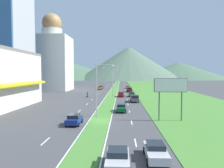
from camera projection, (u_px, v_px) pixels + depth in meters
The scene contains 56 objects.
ground_plane at pixel (100, 121), 34.14m from camera, with size 600.00×600.00×0.00m, color #424244.
grass_median at pixel (114, 91), 94.00m from camera, with size 3.20×240.00×0.06m, color #477F33.
grass_verge_right at pixel (160, 91), 93.04m from camera, with size 24.00×240.00×0.06m, color #477F33.
lane_dash_left_1 at pixel (46, 141), 23.96m from camera, with size 0.16×2.80×0.01m, color silver.
lane_dash_left_2 at pixel (67, 122), 33.49m from camera, with size 0.16×2.80×0.01m, color silver.
lane_dash_left_3 at pixel (79, 111), 43.03m from camera, with size 0.16×2.80×0.01m, color silver.
lane_dash_left_4 at pixel (87, 104), 52.56m from camera, with size 0.16×2.80×0.01m, color silver.
lane_dash_left_5 at pixel (92, 99), 62.09m from camera, with size 0.16×2.80×0.01m, color silver.
lane_dash_left_6 at pixel (96, 96), 71.62m from camera, with size 0.16×2.80×0.01m, color silver.
lane_dash_left_7 at pixel (99, 93), 81.15m from camera, with size 0.16×2.80×0.01m, color silver.
lane_dash_left_8 at pixel (102, 91), 90.69m from camera, with size 0.16×2.80×0.01m, color silver.
lane_dash_left_9 at pixel (104, 89), 100.22m from camera, with size 0.16×2.80×0.01m, color silver.
lane_dash_left_10 at pixel (105, 88), 109.75m from camera, with size 0.16×2.80×0.01m, color silver.
lane_dash_left_11 at pixel (106, 87), 119.28m from camera, with size 0.16×2.80×0.01m, color silver.
lane_dash_left_12 at pixel (108, 86), 128.81m from camera, with size 0.16×2.80×0.01m, color silver.
lane_dash_left_13 at pixel (109, 85), 138.35m from camera, with size 0.16×2.80×0.01m, color silver.
lane_dash_left_14 at pixel (109, 84), 147.88m from camera, with size 0.16×2.80×0.01m, color silver.
lane_dash_left_15 at pixel (110, 84), 157.41m from camera, with size 0.16×2.80×0.01m, color silver.
lane_dash_right_1 at pixel (136, 143), 23.49m from camera, with size 0.16×2.80×0.01m, color silver.
lane_dash_right_2 at pixel (132, 123), 33.02m from camera, with size 0.16×2.80×0.01m, color silver.
lane_dash_right_3 at pixel (129, 111), 42.55m from camera, with size 0.16×2.80×0.01m, color silver.
lane_dash_right_4 at pixel (128, 104), 52.08m from camera, with size 0.16×2.80×0.01m, color silver.
lane_dash_right_5 at pixel (127, 100), 61.62m from camera, with size 0.16×2.80×0.01m, color silver.
lane_dash_right_6 at pixel (126, 96), 71.15m from camera, with size 0.16×2.80×0.01m, color silver.
lane_dash_right_7 at pixel (126, 93), 80.68m from camera, with size 0.16×2.80×0.01m, color silver.
lane_dash_right_8 at pixel (125, 91), 90.21m from camera, with size 0.16×2.80×0.01m, color silver.
lane_dash_right_9 at pixel (125, 90), 99.74m from camera, with size 0.16×2.80×0.01m, color silver.
lane_dash_right_10 at pixel (125, 88), 109.28m from camera, with size 0.16×2.80×0.01m, color silver.
lane_dash_right_11 at pixel (125, 87), 118.81m from camera, with size 0.16×2.80×0.01m, color silver.
lane_dash_right_12 at pixel (124, 86), 128.34m from camera, with size 0.16×2.80×0.01m, color silver.
lane_dash_right_13 at pixel (124, 85), 137.87m from camera, with size 0.16×2.80×0.01m, color silver.
lane_dash_right_14 at pixel (124, 84), 147.41m from camera, with size 0.16×2.80×0.01m, color silver.
lane_dash_right_15 at pixel (124, 84), 156.94m from camera, with size 0.16×2.80×0.01m, color silver.
edge_line_median_left at pixel (110, 91), 94.08m from camera, with size 0.16×240.00×0.01m, color silver.
edge_line_median_right at pixel (118, 91), 93.92m from camera, with size 0.16×240.00×0.01m, color silver.
domed_building at pixel (52, 59), 94.95m from camera, with size 15.79×15.79×34.39m.
midrise_colored at pixel (53, 69), 113.99m from camera, with size 16.39×16.39×19.89m, color #B7B2A8.
hill_far_left at pixel (65, 70), 292.12m from camera, with size 159.45×159.45×24.96m, color #47664C.
hill_far_center at pixel (129, 63), 262.27m from camera, with size 129.22×129.22×40.77m, color #516B56.
hill_far_right at pixel (178, 71), 285.59m from camera, with size 131.57×131.57×22.57m, color #47664C.
street_lamp_near at pixel (98, 86), 37.07m from camera, with size 3.26×0.31×9.35m.
street_lamp_mid at pixel (112, 79), 68.44m from camera, with size 3.33×0.47×9.90m.
street_lamp_far at pixel (113, 78), 99.87m from camera, with size 2.73×0.30×9.69m.
billboard_roadside at pixel (171, 88), 33.78m from camera, with size 5.32×0.28×6.93m.
car_0 at pixel (156, 151), 18.85m from camera, with size 1.94×4.37×1.47m.
car_1 at pixel (132, 94), 69.82m from camera, with size 1.87×4.28×1.46m.
car_2 at pixel (121, 108), 42.33m from camera, with size 1.98×4.41×1.52m.
car_3 at pixel (118, 159), 17.19m from camera, with size 2.04×4.12×1.51m.
car_4 at pixel (101, 87), 106.46m from camera, with size 1.97×4.57×1.50m.
car_5 at pixel (128, 87), 105.00m from camera, with size 1.99×4.62×1.39m.
car_6 at pixel (121, 94), 69.06m from camera, with size 1.92×4.20×1.58m.
car_7 at pixel (74, 119), 31.68m from camera, with size 2.04×4.13×1.57m.
car_8 at pixel (100, 88), 99.91m from camera, with size 2.04×4.63×1.49m.
pickup_truck_0 at pixel (135, 98), 56.64m from camera, with size 2.18×5.40×2.00m.
pickup_truck_1 at pixel (129, 90), 86.69m from camera, with size 2.18×5.40×2.00m.
motorcycle_rider at pixel (87, 95), 68.20m from camera, with size 0.36×2.00×1.80m.
Camera 1 is at (3.55, -33.67, 7.72)m, focal length 33.85 mm.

